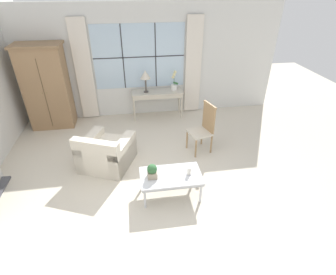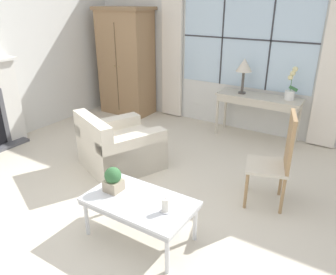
{
  "view_description": "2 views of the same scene",
  "coord_description": "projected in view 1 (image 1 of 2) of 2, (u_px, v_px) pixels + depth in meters",
  "views": [
    {
      "loc": [
        -0.29,
        -3.63,
        3.27
      ],
      "look_at": [
        0.35,
        0.56,
        0.64
      ],
      "focal_mm": 28.0,
      "sensor_mm": 36.0,
      "label": 1
    },
    {
      "loc": [
        1.88,
        -2.32,
        2.17
      ],
      "look_at": [
        0.04,
        0.58,
        0.7
      ],
      "focal_mm": 35.0,
      "sensor_mm": 36.0,
      "label": 2
    }
  ],
  "objects": [
    {
      "name": "armoire",
      "position": [
        47.0,
        87.0,
        6.23
      ],
      "size": [
        1.07,
        0.64,
        2.01
      ],
      "color": "#93704C",
      "rests_on": "ground_plane"
    },
    {
      "name": "potted_plant_small",
      "position": [
        152.0,
        171.0,
        4.28
      ],
      "size": [
        0.16,
        0.16,
        0.25
      ],
      "color": "tan",
      "rests_on": "coffee_table"
    },
    {
      "name": "ground_plane",
      "position": [
        154.0,
        185.0,
        4.81
      ],
      "size": [
        14.0,
        14.0,
        0.0
      ],
      "primitive_type": "plane",
      "color": "beige"
    },
    {
      "name": "armchair_upholstered",
      "position": [
        106.0,
        153.0,
        5.18
      ],
      "size": [
        1.19,
        1.21,
        0.78
      ],
      "color": "beige",
      "rests_on": "ground_plane"
    },
    {
      "name": "potted_orchid",
      "position": [
        174.0,
        83.0,
        6.78
      ],
      "size": [
        0.18,
        0.14,
        0.51
      ],
      "color": "white",
      "rests_on": "console_table"
    },
    {
      "name": "table_lamp",
      "position": [
        145.0,
        75.0,
        6.5
      ],
      "size": [
        0.26,
        0.26,
        0.57
      ],
      "color": "#4C4742",
      "rests_on": "console_table"
    },
    {
      "name": "side_chair_wooden",
      "position": [
        204.0,
        126.0,
        5.48
      ],
      "size": [
        0.55,
        0.55,
        1.07
      ],
      "color": "beige",
      "rests_on": "ground_plane"
    },
    {
      "name": "coffee_table",
      "position": [
        171.0,
        177.0,
        4.4
      ],
      "size": [
        1.03,
        0.59,
        0.43
      ],
      "color": "silver",
      "rests_on": "ground_plane"
    },
    {
      "name": "wall_back_windowed",
      "position": [
        140.0,
        63.0,
        6.62
      ],
      "size": [
        7.2,
        0.14,
        2.8
      ],
      "color": "silver",
      "rests_on": "ground_plane"
    },
    {
      "name": "pillar_candle",
      "position": [
        189.0,
        171.0,
        4.37
      ],
      "size": [
        0.09,
        0.09,
        0.15
      ],
      "color": "silver",
      "rests_on": "coffee_table"
    },
    {
      "name": "console_table",
      "position": [
        157.0,
        95.0,
        6.82
      ],
      "size": [
        1.33,
        0.43,
        0.72
      ],
      "color": "beige",
      "rests_on": "ground_plane"
    }
  ]
}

